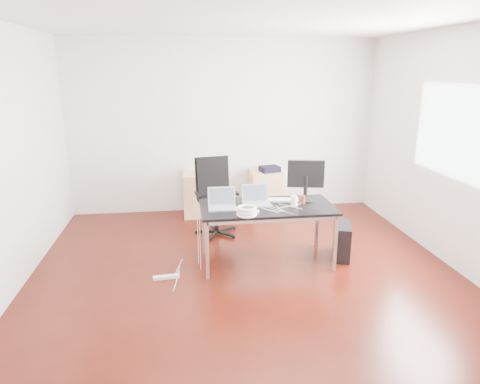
{
  "coord_description": "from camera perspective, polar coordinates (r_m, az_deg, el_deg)",
  "views": [
    {
      "loc": [
        -0.69,
        -4.48,
        2.32
      ],
      "look_at": [
        0.0,
        0.55,
        0.85
      ],
      "focal_mm": 32.0,
      "sensor_mm": 36.0,
      "label": 1
    }
  ],
  "objects": [
    {
      "name": "laptop_left",
      "position": [
        5.06,
        -2.39,
        -1.52
      ],
      "size": [
        0.34,
        0.26,
        0.23
      ],
      "rotation": [
        0.0,
        0.0,
        -0.03
      ],
      "color": "silver",
      "rests_on": "desk"
    },
    {
      "name": "office_chair",
      "position": [
        6.15,
        -3.34,
        -0.08
      ],
      "size": [
        0.55,
        0.57,
        1.08
      ],
      "rotation": [
        0.0,
        0.0,
        0.17
      ],
      "color": "black",
      "rests_on": "ground"
    },
    {
      "name": "keyboard",
      "position": [
        5.36,
        5.47,
        -1.07
      ],
      "size": [
        0.46,
        0.22,
        0.02
      ],
      "primitive_type": "cube",
      "rotation": [
        0.0,
        0.0,
        -0.2
      ],
      "color": "white",
      "rests_on": "desk"
    },
    {
      "name": "navy_garment",
      "position": [
        7.0,
        3.97,
        3.09
      ],
      "size": [
        0.35,
        0.31,
        0.09
      ],
      "primitive_type": "cube",
      "rotation": [
        0.0,
        0.0,
        0.25
      ],
      "color": "black",
      "rests_on": "filing_cabinet_right"
    },
    {
      "name": "pc_tower",
      "position": [
        5.59,
        13.4,
        -6.37
      ],
      "size": [
        0.33,
        0.49,
        0.44
      ],
      "primitive_type": "cube",
      "rotation": [
        0.0,
        0.0,
        -0.32
      ],
      "color": "black",
      "rests_on": "ground"
    },
    {
      "name": "cable_coil",
      "position": [
        4.79,
        0.9,
        -2.59
      ],
      "size": [
        0.24,
        0.24,
        0.11
      ],
      "rotation": [
        0.0,
        0.0,
        0.24
      ],
      "color": "white",
      "rests_on": "desk"
    },
    {
      "name": "filing_cabinet_left",
      "position": [
        7.0,
        -5.51,
        -0.29
      ],
      "size": [
        0.5,
        0.5,
        0.7
      ],
      "primitive_type": "cube",
      "color": "tan",
      "rests_on": "ground"
    },
    {
      "name": "room_shell",
      "position": [
        4.63,
        1.37,
        4.73
      ],
      "size": [
        5.0,
        5.0,
        5.0
      ],
      "color": "#370D06",
      "rests_on": "ground"
    },
    {
      "name": "wastebasket",
      "position": [
        6.86,
        -1.68,
        -2.41
      ],
      "size": [
        0.24,
        0.24,
        0.28
      ],
      "primitive_type": "cylinder",
      "rotation": [
        0.0,
        0.0,
        0.0
      ],
      "color": "black",
      "rests_on": "ground"
    },
    {
      "name": "desk",
      "position": [
        5.17,
        3.63,
        -2.42
      ],
      "size": [
        1.6,
        0.8,
        0.73
      ],
      "color": "black",
      "rests_on": "ground"
    },
    {
      "name": "filing_cabinet_right",
      "position": [
        7.12,
        3.4,
        0.05
      ],
      "size": [
        0.5,
        0.5,
        0.7
      ],
      "primitive_type": "cube",
      "color": "tan",
      "rests_on": "ground"
    },
    {
      "name": "cup_white",
      "position": [
        5.17,
        7.2,
        -1.19
      ],
      "size": [
        0.09,
        0.09,
        0.12
      ],
      "primitive_type": "cylinder",
      "rotation": [
        0.0,
        0.0,
        0.08
      ],
      "color": "white",
      "rests_on": "desk"
    },
    {
      "name": "speaker",
      "position": [
        6.86,
        -4.99,
        3.19
      ],
      "size": [
        0.1,
        0.09,
        0.18
      ],
      "primitive_type": "cube",
      "rotation": [
        0.0,
        0.0,
        -0.11
      ],
      "color": "#9E9E9E",
      "rests_on": "filing_cabinet_left"
    },
    {
      "name": "monitor",
      "position": [
        5.35,
        8.75,
        1.82
      ],
      "size": [
        0.45,
        0.26,
        0.51
      ],
      "rotation": [
        0.0,
        0.0,
        -0.2
      ],
      "color": "black",
      "rests_on": "desk"
    },
    {
      "name": "laptop_right",
      "position": [
        5.19,
        2.21,
        -1.07
      ],
      "size": [
        0.35,
        0.28,
        0.23
      ],
      "rotation": [
        0.0,
        0.0,
        0.07
      ],
      "color": "silver",
      "rests_on": "desk"
    },
    {
      "name": "power_strip",
      "position": [
        5.07,
        -9.8,
        -11.11
      ],
      "size": [
        0.3,
        0.08,
        0.04
      ],
      "primitive_type": "cube",
      "rotation": [
        0.0,
        0.0,
        0.08
      ],
      "color": "white",
      "rests_on": "ground"
    },
    {
      "name": "power_adapter",
      "position": [
        4.9,
        2.11,
        -2.64
      ],
      "size": [
        0.09,
        0.09,
        0.03
      ],
      "primitive_type": "cube",
      "rotation": [
        0.0,
        0.0,
        -0.34
      ],
      "color": "white",
      "rests_on": "desk"
    },
    {
      "name": "cup_brown",
      "position": [
        5.28,
        8.31,
        -0.99
      ],
      "size": [
        0.08,
        0.08,
        0.1
      ],
      "primitive_type": "cylinder",
      "rotation": [
        0.0,
        0.0,
        0.07
      ],
      "color": "brown",
      "rests_on": "desk"
    }
  ]
}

